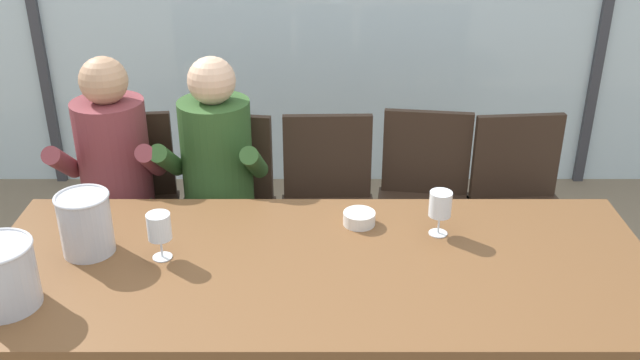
# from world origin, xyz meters

# --- Properties ---
(ground) EXTENTS (14.00, 14.00, 0.00)m
(ground) POSITION_xyz_m (0.00, 1.00, 0.00)
(ground) COLOR #847056
(dining_table) EXTENTS (2.36, 0.95, 0.72)m
(dining_table) POSITION_xyz_m (0.00, 0.00, 0.65)
(dining_table) COLOR brown
(dining_table) RESTS_ON ground
(chair_near_curtain) EXTENTS (0.48, 0.48, 0.90)m
(chair_near_curtain) POSITION_xyz_m (-0.90, 0.88, 0.53)
(chair_near_curtain) COLOR #332319
(chair_near_curtain) RESTS_ON ground
(chair_left_of_center) EXTENTS (0.50, 0.50, 0.90)m
(chair_left_of_center) POSITION_xyz_m (-0.45, 0.88, 0.53)
(chair_left_of_center) COLOR #332319
(chair_left_of_center) RESTS_ON ground
(chair_center) EXTENTS (0.45, 0.45, 0.90)m
(chair_center) POSITION_xyz_m (0.04, 0.87, 0.53)
(chair_center) COLOR #332319
(chair_center) RESTS_ON ground
(chair_right_of_center) EXTENTS (0.49, 0.49, 0.90)m
(chair_right_of_center) POSITION_xyz_m (0.50, 0.92, 0.53)
(chair_right_of_center) COLOR #332319
(chair_right_of_center) RESTS_ON ground
(chair_near_window_right) EXTENTS (0.48, 0.48, 0.90)m
(chair_near_window_right) POSITION_xyz_m (0.94, 0.87, 0.53)
(chair_near_window_right) COLOR #332319
(chair_near_window_right) RESTS_ON ground
(person_maroon_top) EXTENTS (0.48, 0.62, 1.22)m
(person_maroon_top) POSITION_xyz_m (-0.93, 0.75, 0.70)
(person_maroon_top) COLOR brown
(person_maroon_top) RESTS_ON ground
(person_olive_shirt) EXTENTS (0.48, 0.62, 1.22)m
(person_olive_shirt) POSITION_xyz_m (-0.47, 0.75, 0.70)
(person_olive_shirt) COLOR #2D5123
(person_olive_shirt) RESTS_ON ground
(ice_bucket_primary) EXTENTS (0.23, 0.23, 0.22)m
(ice_bucket_primary) POSITION_xyz_m (-1.00, -0.25, 0.83)
(ice_bucket_primary) COLOR #B7B7BC
(ice_bucket_primary) RESTS_ON dining_table
(ice_bucket_secondary) EXTENTS (0.19, 0.19, 0.23)m
(ice_bucket_secondary) POSITION_xyz_m (-0.83, 0.07, 0.84)
(ice_bucket_secondary) COLOR #B7B7BC
(ice_bucket_secondary) RESTS_ON dining_table
(tasting_bowl) EXTENTS (0.12, 0.12, 0.05)m
(tasting_bowl) POSITION_xyz_m (0.15, 0.27, 0.75)
(tasting_bowl) COLOR silver
(tasting_bowl) RESTS_ON dining_table
(wine_glass_by_left_taster) EXTENTS (0.08, 0.08, 0.17)m
(wine_glass_by_left_taster) POSITION_xyz_m (0.44, 0.20, 0.84)
(wine_glass_by_left_taster) COLOR silver
(wine_glass_by_left_taster) RESTS_ON dining_table
(wine_glass_near_bucket) EXTENTS (0.08, 0.08, 0.17)m
(wine_glass_near_bucket) POSITION_xyz_m (-0.56, 0.03, 0.84)
(wine_glass_near_bucket) COLOR silver
(wine_glass_near_bucket) RESTS_ON dining_table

